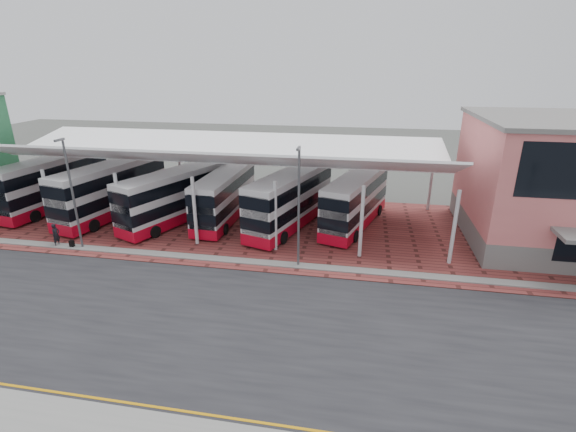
% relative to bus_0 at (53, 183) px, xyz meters
% --- Properties ---
extents(ground, '(140.00, 140.00, 0.00)m').
position_rel_bus_0_xyz_m(ground, '(21.97, -13.98, -2.36)').
color(ground, '#42443F').
extents(road, '(120.00, 14.00, 0.02)m').
position_rel_bus_0_xyz_m(road, '(21.97, -14.98, -2.35)').
color(road, black).
rests_on(road, ground).
extents(forecourt, '(72.00, 16.00, 0.06)m').
position_rel_bus_0_xyz_m(forecourt, '(23.97, -0.98, -2.33)').
color(forecourt, brown).
rests_on(forecourt, ground).
extents(north_kerb, '(120.00, 0.80, 0.14)m').
position_rel_bus_0_xyz_m(north_kerb, '(21.97, -7.78, -2.29)').
color(north_kerb, slate).
rests_on(north_kerb, ground).
extents(yellow_line_near, '(120.00, 0.12, 0.01)m').
position_rel_bus_0_xyz_m(yellow_line_near, '(21.97, -20.98, -2.34)').
color(yellow_line_near, '#C68508').
rests_on(yellow_line_near, road).
extents(yellow_line_far, '(120.00, 0.12, 0.01)m').
position_rel_bus_0_xyz_m(yellow_line_far, '(21.97, -20.68, -2.34)').
color(yellow_line_far, '#C68508').
rests_on(yellow_line_far, road).
extents(canopy, '(37.00, 11.63, 7.07)m').
position_rel_bus_0_xyz_m(canopy, '(15.97, -0.05, 3.43)').
color(canopy, silver).
rests_on(canopy, ground).
extents(lamp_west, '(0.16, 0.90, 8.07)m').
position_rel_bus_0_xyz_m(lamp_west, '(7.97, -7.71, 2.00)').
color(lamp_west, '#4F5055').
rests_on(lamp_west, ground).
extents(lamp_east, '(0.16, 0.90, 8.07)m').
position_rel_bus_0_xyz_m(lamp_east, '(23.97, -7.71, 2.00)').
color(lamp_east, '#4F5055').
rests_on(lamp_east, ground).
extents(bus_0, '(4.10, 11.51, 4.64)m').
position_rel_bus_0_xyz_m(bus_0, '(0.00, 0.00, 0.00)').
color(bus_0, silver).
rests_on(bus_0, forecourt).
extents(bus_1, '(4.94, 11.50, 4.62)m').
position_rel_bus_0_xyz_m(bus_1, '(6.49, -1.00, -0.01)').
color(bus_1, silver).
rests_on(bus_1, forecourt).
extents(bus_2, '(6.28, 10.68, 4.35)m').
position_rel_bus_0_xyz_m(bus_2, '(12.54, -1.47, -0.14)').
color(bus_2, silver).
rests_on(bus_2, forecourt).
extents(bus_3, '(2.77, 10.05, 4.11)m').
position_rel_bus_0_xyz_m(bus_3, '(16.48, -0.25, -0.26)').
color(bus_3, silver).
rests_on(bus_3, forecourt).
extents(bus_4, '(5.72, 11.15, 4.49)m').
position_rel_bus_0_xyz_m(bus_4, '(22.21, -0.74, -0.07)').
color(bus_4, silver).
rests_on(bus_4, forecourt).
extents(bus_5, '(5.24, 10.49, 4.22)m').
position_rel_bus_0_xyz_m(bus_5, '(27.43, 0.33, -0.21)').
color(bus_5, silver).
rests_on(bus_5, forecourt).
extents(pedestrian, '(0.47, 0.66, 1.73)m').
position_rel_bus_0_xyz_m(pedestrian, '(5.99, -7.73, -1.44)').
color(pedestrian, black).
rests_on(pedestrian, forecourt).
extents(suitcase, '(0.32, 0.23, 0.55)m').
position_rel_bus_0_xyz_m(suitcase, '(7.22, -7.81, -2.03)').
color(suitcase, black).
rests_on(suitcase, forecourt).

